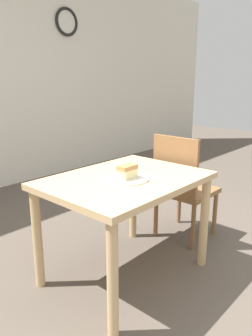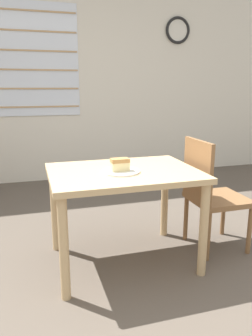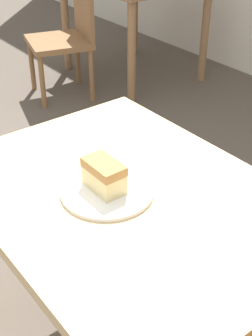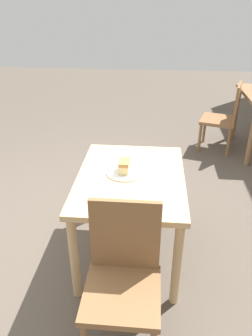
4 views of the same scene
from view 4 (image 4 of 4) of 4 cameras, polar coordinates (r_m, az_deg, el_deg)
ground_plane at (r=2.89m, az=-11.02°, el=-12.38°), size 14.00×14.00×0.00m
dining_table_near at (r=2.39m, az=0.82°, el=-3.49°), size 1.03×0.76×0.70m
chair_near_window at (r=1.92m, az=-0.50°, el=-18.13°), size 0.42×0.42×0.89m
chair_far_corner at (r=4.39m, az=16.81°, el=8.67°), size 0.52×0.52×0.89m
plate at (r=2.37m, az=-0.26°, el=-0.81°), size 0.26×0.26×0.01m
cake_slice at (r=2.35m, az=-0.35°, el=0.34°), size 0.12×0.07×0.09m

